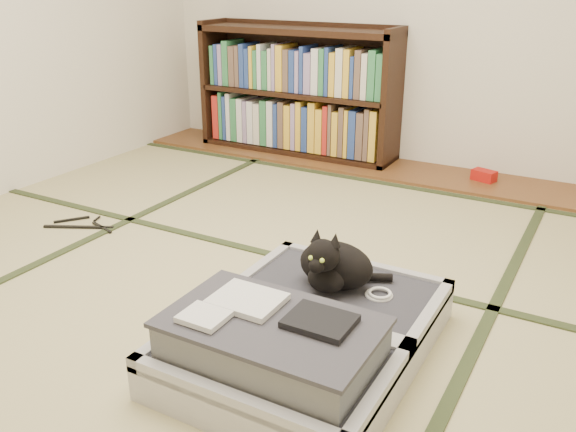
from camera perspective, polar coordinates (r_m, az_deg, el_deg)
The scene contains 9 objects.
floor at distance 2.69m, azimuth -4.62°, elevation -7.20°, with size 4.50×4.50×0.00m, color tan.
wood_strip at distance 4.35m, azimuth 10.12°, elevation 4.27°, with size 4.00×0.50×0.02m, color brown.
red_item at distance 4.22m, azimuth 17.86°, elevation 3.64°, with size 0.15×0.09×0.07m, color #B2140E.
tatami_borders at distance 3.06m, azimuth 0.50°, elevation -3.22°, with size 4.00×4.50×0.01m.
bookcase at distance 4.63m, azimuth 0.86°, elevation 11.31°, with size 1.53×0.35×0.98m.
suitcase at distance 2.20m, azimuth 1.33°, elevation -11.09°, with size 0.78×1.03×0.30m.
cat at distance 2.36m, azimuth 4.28°, elevation -4.63°, with size 0.34×0.35×0.28m.
cable_coil at distance 2.37m, azimuth 8.54°, elevation -7.25°, with size 0.11×0.11×0.03m.
hanger at distance 3.54m, azimuth -18.64°, elevation -0.80°, with size 0.39×0.26×0.01m.
Camera 1 is at (1.33, -1.94, 1.31)m, focal length 38.00 mm.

